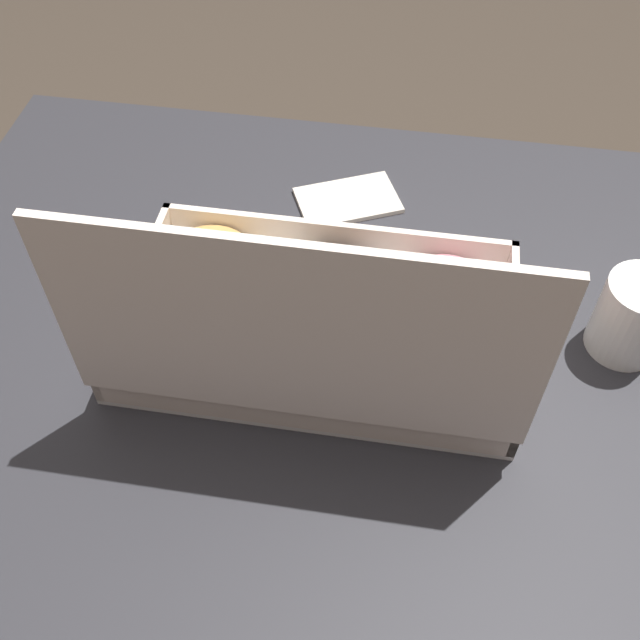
{
  "coord_description": "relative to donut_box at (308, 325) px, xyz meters",
  "views": [
    {
      "loc": [
        -0.02,
        0.46,
        1.37
      ],
      "look_at": [
        0.06,
        -0.03,
        0.77
      ],
      "focal_mm": 42.0,
      "sensor_mm": 36.0,
      "label": 1
    }
  ],
  "objects": [
    {
      "name": "coffee_mug",
      "position": [
        -0.32,
        -0.06,
        0.0
      ],
      "size": [
        0.07,
        0.07,
        0.09
      ],
      "color": "white",
      "rests_on": "dining_table"
    },
    {
      "name": "dining_table",
      "position": [
        -0.06,
        0.01,
        -0.16
      ],
      "size": [
        1.06,
        0.8,
        0.75
      ],
      "color": "#2D2D33",
      "rests_on": "ground_plane"
    },
    {
      "name": "ground_plane",
      "position": [
        -0.06,
        0.01,
        -0.79
      ],
      "size": [
        8.0,
        8.0,
        0.0
      ],
      "primitive_type": "plane",
      "color": "#42382D"
    },
    {
      "name": "donut_box",
      "position": [
        0.0,
        0.0,
        0.0
      ],
      "size": [
        0.4,
        0.26,
        0.26
      ],
      "color": "white",
      "rests_on": "dining_table"
    },
    {
      "name": "paper_napkin",
      "position": [
        -0.01,
        -0.24,
        -0.04
      ],
      "size": [
        0.14,
        0.12,
        0.01
      ],
      "color": "silver",
      "rests_on": "dining_table"
    }
  ]
}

